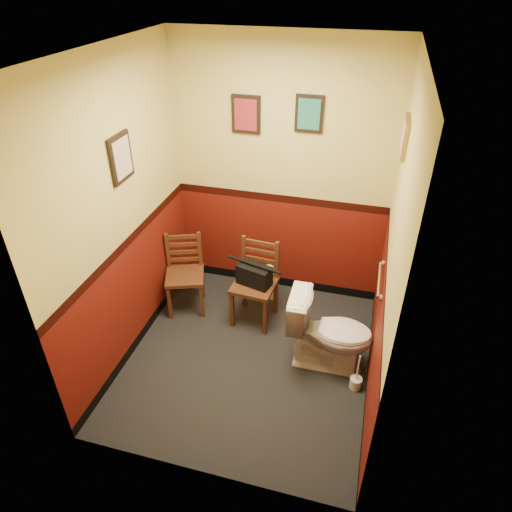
# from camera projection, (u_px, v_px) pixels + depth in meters

# --- Properties ---
(floor) EXTENTS (2.20, 2.40, 0.00)m
(floor) POSITION_uv_depth(u_px,v_px,m) (249.00, 357.00, 4.34)
(floor) COLOR black
(floor) RESTS_ON ground
(ceiling) EXTENTS (2.20, 2.40, 0.00)m
(ceiling) POSITION_uv_depth(u_px,v_px,m) (246.00, 51.00, 2.86)
(ceiling) COLOR silver
(ceiling) RESTS_ON ground
(wall_back) EXTENTS (2.20, 0.00, 2.70)m
(wall_back) POSITION_uv_depth(u_px,v_px,m) (281.00, 177.00, 4.57)
(wall_back) COLOR #57120B
(wall_back) RESTS_ON ground
(wall_front) EXTENTS (2.20, 0.00, 2.70)m
(wall_front) POSITION_uv_depth(u_px,v_px,m) (190.00, 338.00, 2.63)
(wall_front) COLOR #57120B
(wall_front) RESTS_ON ground
(wall_left) EXTENTS (0.00, 2.40, 2.70)m
(wall_left) POSITION_uv_depth(u_px,v_px,m) (122.00, 218.00, 3.84)
(wall_left) COLOR #57120B
(wall_left) RESTS_ON ground
(wall_right) EXTENTS (0.00, 2.40, 2.70)m
(wall_right) POSITION_uv_depth(u_px,v_px,m) (391.00, 256.00, 3.36)
(wall_right) COLOR #57120B
(wall_right) RESTS_ON ground
(grab_bar) EXTENTS (0.05, 0.56, 0.06)m
(grab_bar) POSITION_uv_depth(u_px,v_px,m) (380.00, 279.00, 3.79)
(grab_bar) COLOR silver
(grab_bar) RESTS_ON wall_right
(framed_print_back_a) EXTENTS (0.28, 0.04, 0.36)m
(framed_print_back_a) POSITION_uv_depth(u_px,v_px,m) (246.00, 114.00, 4.30)
(framed_print_back_a) COLOR black
(framed_print_back_a) RESTS_ON wall_back
(framed_print_back_b) EXTENTS (0.26, 0.04, 0.34)m
(framed_print_back_b) POSITION_uv_depth(u_px,v_px,m) (309.00, 114.00, 4.14)
(framed_print_back_b) COLOR black
(framed_print_back_b) RESTS_ON wall_back
(framed_print_left) EXTENTS (0.04, 0.30, 0.38)m
(framed_print_left) POSITION_uv_depth(u_px,v_px,m) (121.00, 158.00, 3.64)
(framed_print_left) COLOR black
(framed_print_left) RESTS_ON wall_left
(framed_print_right) EXTENTS (0.04, 0.34, 0.28)m
(framed_print_right) POSITION_uv_depth(u_px,v_px,m) (405.00, 137.00, 3.46)
(framed_print_right) COLOR olive
(framed_print_right) RESTS_ON wall_right
(toilet) EXTENTS (0.77, 0.44, 0.75)m
(toilet) POSITION_uv_depth(u_px,v_px,m) (330.00, 333.00, 4.08)
(toilet) COLOR white
(toilet) RESTS_ON floor
(toilet_brush) EXTENTS (0.11, 0.11, 0.38)m
(toilet_brush) POSITION_uv_depth(u_px,v_px,m) (356.00, 382.00, 4.01)
(toilet_brush) COLOR silver
(toilet_brush) RESTS_ON floor
(chair_left) EXTENTS (0.50, 0.50, 0.83)m
(chair_left) POSITION_uv_depth(u_px,v_px,m) (185.00, 274.00, 4.77)
(chair_left) COLOR #552D19
(chair_left) RESTS_ON floor
(chair_right) EXTENTS (0.44, 0.44, 0.88)m
(chair_right) POSITION_uv_depth(u_px,v_px,m) (256.00, 283.00, 4.60)
(chair_right) COLOR #552D19
(chair_right) RESTS_ON floor
(handbag) EXTENTS (0.37, 0.25, 0.25)m
(handbag) POSITION_uv_depth(u_px,v_px,m) (254.00, 275.00, 4.50)
(handbag) COLOR black
(handbag) RESTS_ON chair_right
(tp_stack) EXTENTS (0.23, 0.14, 0.40)m
(tp_stack) POSITION_uv_depth(u_px,v_px,m) (268.00, 285.00, 5.03)
(tp_stack) COLOR silver
(tp_stack) RESTS_ON floor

